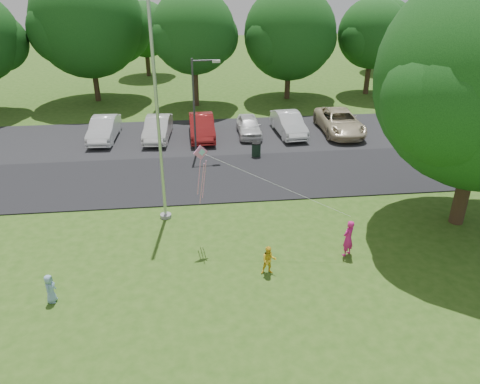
{
  "coord_description": "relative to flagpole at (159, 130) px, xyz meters",
  "views": [
    {
      "loc": [
        -2.23,
        -13.73,
        10.57
      ],
      "look_at": [
        -0.22,
        4.0,
        1.6
      ],
      "focal_mm": 35.0,
      "sensor_mm": 36.0,
      "label": 1
    }
  ],
  "objects": [
    {
      "name": "flagpole",
      "position": [
        0.0,
        0.0,
        0.0
      ],
      "size": [
        0.5,
        0.5,
        10.0
      ],
      "color": "#B7BABF",
      "rests_on": "ground"
    },
    {
      "name": "street_lamp",
      "position": [
        1.81,
        7.25,
        -0.74
      ],
      "size": [
        1.6,
        0.27,
        5.69
      ],
      "rotation": [
        0.0,
        0.0,
        0.07
      ],
      "color": "#3F3F44",
      "rests_on": "ground"
    },
    {
      "name": "park_road",
      "position": [
        3.5,
        4.0,
        -4.14
      ],
      "size": [
        60.0,
        6.0,
        0.06
      ],
      "primitive_type": "cube",
      "color": "black",
      "rests_on": "ground"
    },
    {
      "name": "woman",
      "position": [
        7.21,
        -3.82,
        -3.4
      ],
      "size": [
        0.67,
        0.62,
        1.53
      ],
      "primitive_type": "imported",
      "rotation": [
        0.0,
        0.0,
        3.75
      ],
      "color": "#D51C7C",
      "rests_on": "ground"
    },
    {
      "name": "ground",
      "position": [
        3.5,
        -5.0,
        -4.17
      ],
      "size": [
        120.0,
        120.0,
        0.0
      ],
      "primitive_type": "plane",
      "color": "#2E5315",
      "rests_on": "ground"
    },
    {
      "name": "kite",
      "position": [
        1.77,
        -2.31,
        -0.65
      ],
      "size": [
        5.86,
        1.82,
        2.58
      ],
      "rotation": [
        0.0,
        0.0,
        0.36
      ],
      "color": "pink",
      "rests_on": "ground"
    },
    {
      "name": "horizon_trees",
      "position": [
        7.56,
        28.88,
        0.14
      ],
      "size": [
        77.46,
        7.2,
        7.02
      ],
      "color": "#332316",
      "rests_on": "ground"
    },
    {
      "name": "parking_strip",
      "position": [
        3.5,
        10.5,
        -4.14
      ],
      "size": [
        42.0,
        7.0,
        0.06
      ],
      "primitive_type": "cube",
      "color": "black",
      "rests_on": "ground"
    },
    {
      "name": "child_blue",
      "position": [
        -3.7,
        -5.42,
        -3.63
      ],
      "size": [
        0.39,
        0.56,
        1.07
      ],
      "primitive_type": "imported",
      "rotation": [
        0.0,
        0.0,
        1.46
      ],
      "color": "#83AACA",
      "rests_on": "ground"
    },
    {
      "name": "trash_can",
      "position": [
        5.11,
        6.69,
        -3.72
      ],
      "size": [
        0.56,
        0.56,
        0.88
      ],
      "rotation": [
        0.0,
        0.0,
        -0.12
      ],
      "color": "black",
      "rests_on": "ground"
    },
    {
      "name": "tree_row",
      "position": [
        5.09,
        19.23,
        1.55
      ],
      "size": [
        64.35,
        11.94,
        10.88
      ],
      "color": "#332316",
      "rests_on": "ground"
    },
    {
      "name": "child_yellow",
      "position": [
        3.94,
        -4.68,
        -3.59
      ],
      "size": [
        0.57,
        0.45,
        1.15
      ],
      "primitive_type": "imported",
      "rotation": [
        0.0,
        0.0,
        -0.02
      ],
      "color": "yellow",
      "rests_on": "ground"
    },
    {
      "name": "parked_cars",
      "position": [
        4.7,
        10.32,
        -3.39
      ],
      "size": [
        17.51,
        5.32,
        1.47
      ],
      "color": "silver",
      "rests_on": "ground"
    }
  ]
}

